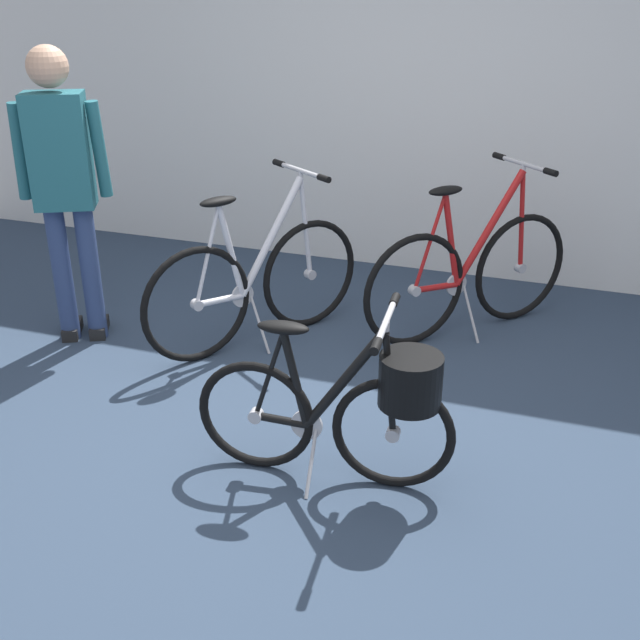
% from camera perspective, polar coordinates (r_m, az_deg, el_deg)
% --- Properties ---
extents(ground_plane, '(7.51, 7.51, 0.00)m').
position_cam_1_polar(ground_plane, '(3.68, -2.86, -9.15)').
color(ground_plane, '#2D3D51').
extents(back_wall, '(7.51, 0.10, 2.72)m').
position_cam_1_polar(back_wall, '(5.51, 7.04, 17.40)').
color(back_wall, white).
rests_on(back_wall, ground_plane).
extents(folding_bike_foreground, '(1.13, 0.53, 0.80)m').
position_cam_1_polar(folding_bike_foreground, '(3.25, 2.43, -6.16)').
color(folding_bike_foreground, black).
rests_on(folding_bike_foreground, ground_plane).
extents(display_bike_left, '(1.03, 1.10, 1.02)m').
position_cam_1_polar(display_bike_left, '(4.69, 10.96, 3.46)').
color(display_bike_left, black).
rests_on(display_bike_left, ground_plane).
extents(display_bike_right, '(0.85, 1.22, 1.00)m').
position_cam_1_polar(display_bike_right, '(4.48, -4.75, 2.78)').
color(display_bike_right, black).
rests_on(display_bike_right, ground_plane).
extents(visitor_near_wall, '(0.48, 0.37, 1.67)m').
position_cam_1_polar(visitor_near_wall, '(4.57, -18.36, 9.73)').
color(visitor_near_wall, navy).
rests_on(visitor_near_wall, ground_plane).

